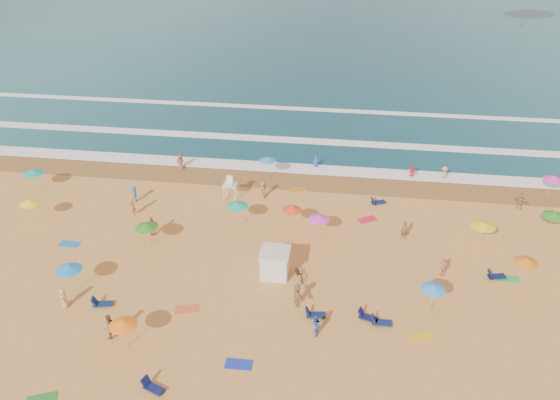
# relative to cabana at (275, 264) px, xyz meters

# --- Properties ---
(ground) EXTENTS (220.00, 220.00, 0.00)m
(ground) POSITION_rel_cabana_xyz_m (1.18, 2.55, -1.00)
(ground) COLOR gold
(ground) RESTS_ON ground
(ocean) EXTENTS (220.00, 140.00, 0.18)m
(ocean) POSITION_rel_cabana_xyz_m (1.18, 86.55, -1.00)
(ocean) COLOR #0C4756
(ocean) RESTS_ON ground
(wet_sand) EXTENTS (220.00, 220.00, 0.00)m
(wet_sand) POSITION_rel_cabana_xyz_m (1.18, 15.05, -0.99)
(wet_sand) COLOR olive
(wet_sand) RESTS_ON ground
(surf_foam) EXTENTS (200.00, 18.70, 0.05)m
(surf_foam) POSITION_rel_cabana_xyz_m (1.18, 23.87, -0.90)
(surf_foam) COLOR white
(surf_foam) RESTS_ON ground
(cabana) EXTENTS (2.00, 2.00, 2.00)m
(cabana) POSITION_rel_cabana_xyz_m (0.00, 0.00, 0.00)
(cabana) COLOR silver
(cabana) RESTS_ON ground
(cabana_roof) EXTENTS (2.20, 2.20, 0.12)m
(cabana_roof) POSITION_rel_cabana_xyz_m (-0.00, 0.00, 1.06)
(cabana_roof) COLOR silver
(cabana_roof) RESTS_ON cabana
(bicycle) EXTENTS (1.26, 1.75, 0.88)m
(bicycle) POSITION_rel_cabana_xyz_m (1.90, -0.30, -0.56)
(bicycle) COLOR black
(bicycle) RESTS_ON ground
(lifeguard_stand) EXTENTS (1.20, 1.20, 2.10)m
(lifeguard_stand) POSITION_rel_cabana_xyz_m (-5.72, 10.65, 0.05)
(lifeguard_stand) COLOR white
(lifeguard_stand) RESTS_ON ground
(beach_umbrellas) EXTENTS (50.38, 25.48, 0.76)m
(beach_umbrellas) POSITION_rel_cabana_xyz_m (0.67, 4.60, 1.14)
(beach_umbrellas) COLOR #F336C5
(beach_umbrellas) RESTS_ON ground
(loungers) EXTENTS (46.16, 24.38, 0.34)m
(loungers) POSITION_rel_cabana_xyz_m (7.41, -1.41, -0.83)
(loungers) COLOR navy
(loungers) RESTS_ON ground
(towels) EXTENTS (48.92, 27.93, 0.03)m
(towels) POSITION_rel_cabana_xyz_m (0.33, 0.01, -0.98)
(towels) COLOR red
(towels) RESTS_ON ground
(beachgoers) EXTENTS (36.14, 26.94, 2.10)m
(beachgoers) POSITION_rel_cabana_xyz_m (0.30, 6.23, -0.22)
(beachgoers) COLOR blue
(beachgoers) RESTS_ON ground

